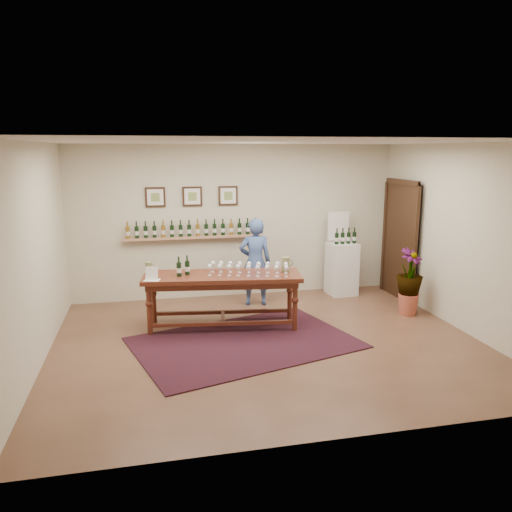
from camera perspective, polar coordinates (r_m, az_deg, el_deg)
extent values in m
plane|color=brown|center=(7.22, 1.39, -9.88)|extent=(6.00, 6.00, 0.00)
plane|color=beige|center=(9.24, -2.28, 3.97)|extent=(6.00, 0.00, 6.00)
plane|color=beige|center=(4.51, 9.11, -4.81)|extent=(6.00, 0.00, 6.00)
plane|color=beige|center=(6.78, -24.01, -0.03)|extent=(0.00, 5.00, 5.00)
plane|color=beige|center=(8.08, 22.60, 1.88)|extent=(0.00, 5.00, 5.00)
plane|color=beige|center=(6.70, 1.51, 12.93)|extent=(6.00, 6.00, 0.00)
cube|color=tan|center=(9.08, -7.14, 2.15)|extent=(2.50, 0.16, 0.04)
cube|color=black|center=(9.53, 16.33, 1.60)|extent=(0.10, 1.00, 2.10)
cube|color=black|center=(9.50, 16.07, 1.59)|extent=(0.04, 1.12, 2.22)
cube|color=black|center=(9.02, -11.44, 6.61)|extent=(0.35, 0.03, 0.35)
cube|color=white|center=(9.00, -11.44, 6.60)|extent=(0.28, 0.01, 0.28)
cube|color=olive|center=(9.00, -11.44, 6.60)|extent=(0.15, 0.00, 0.15)
cube|color=black|center=(9.05, -7.30, 6.77)|extent=(0.35, 0.03, 0.35)
cube|color=white|center=(9.03, -7.29, 6.76)|extent=(0.28, 0.01, 0.28)
cube|color=olive|center=(9.03, -7.29, 6.76)|extent=(0.15, 0.00, 0.15)
cube|color=black|center=(9.13, -3.21, 6.90)|extent=(0.35, 0.03, 0.35)
cube|color=white|center=(9.12, -3.19, 6.89)|extent=(0.28, 0.01, 0.28)
cube|color=olive|center=(9.11, -3.18, 6.88)|extent=(0.15, 0.00, 0.15)
cube|color=#47130C|center=(7.21, -1.29, -9.86)|extent=(3.44, 2.76, 0.02)
cube|color=#4F2213|center=(7.60, -3.87, -2.34)|extent=(2.46, 1.07, 0.06)
cube|color=#4F2213|center=(7.62, -3.86, -2.89)|extent=(2.31, 0.93, 0.11)
cylinder|color=#4F2213|center=(7.53, -12.10, -6.08)|extent=(0.09, 0.09, 0.78)
cylinder|color=#4F2213|center=(7.55, 4.48, -5.78)|extent=(0.09, 0.09, 0.78)
cylinder|color=#4F2213|center=(8.04, -11.62, -4.89)|extent=(0.09, 0.09, 0.78)
cylinder|color=#4F2213|center=(8.06, 3.87, -4.61)|extent=(0.09, 0.09, 0.78)
cube|color=#4F2213|center=(7.54, -3.77, -7.71)|extent=(2.15, 0.35, 0.05)
cube|color=#4F2213|center=(8.05, -3.84, -6.41)|extent=(2.15, 0.35, 0.05)
cube|color=#4F2213|center=(7.79, -3.80, -7.04)|extent=(0.13, 0.54, 0.05)
cube|color=white|center=(7.38, -11.84, -1.95)|extent=(0.25, 0.21, 0.20)
cube|color=silver|center=(9.57, 9.76, -1.44)|extent=(0.53, 0.53, 0.99)
cube|color=white|center=(9.58, 9.39, 3.40)|extent=(0.43, 0.05, 0.60)
cone|color=#AF503A|center=(8.73, 16.97, -5.29)|extent=(0.33, 0.33, 0.35)
imported|color=#193616|center=(8.60, 17.17, -2.23)|extent=(0.69, 0.69, 0.61)
imported|color=#3D5892|center=(8.72, -0.10, -0.69)|extent=(0.60, 0.43, 1.55)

